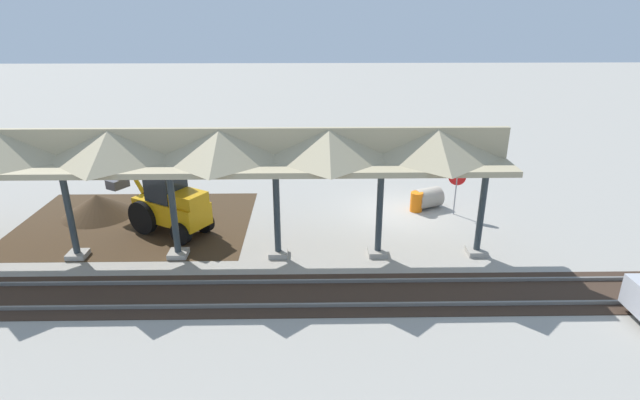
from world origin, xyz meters
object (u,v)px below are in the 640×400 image
at_px(backhoe, 169,203).
at_px(concrete_pipe, 427,198).
at_px(stop_sign, 457,182).
at_px(traffic_barrel, 416,202).

bearing_deg(backhoe, concrete_pipe, -167.90).
relative_size(backhoe, concrete_pipe, 3.28).
relative_size(stop_sign, backhoe, 0.44).
bearing_deg(concrete_pipe, traffic_barrel, 36.05).
height_order(stop_sign, traffic_barrel, stop_sign).
height_order(stop_sign, concrete_pipe, stop_sign).
distance_m(backhoe, traffic_barrel, 10.82).
distance_m(concrete_pipe, traffic_barrel, 0.73).
bearing_deg(traffic_barrel, backhoe, 10.53).
relative_size(stop_sign, traffic_barrel, 2.38).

